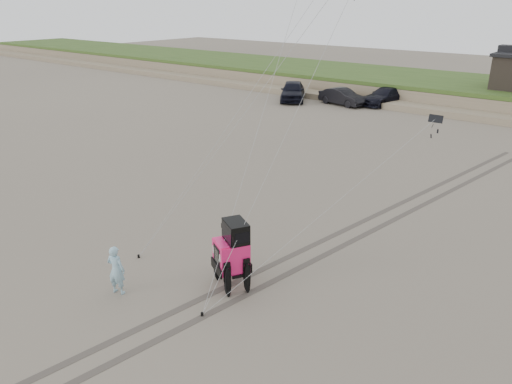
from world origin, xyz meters
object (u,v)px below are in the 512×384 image
truck_a (293,91)px  truck_c (386,96)px  man (116,270)px  jeep (231,261)px  truck_b (342,97)px

truck_a → truck_c: bearing=-7.3°
man → truck_c: bearing=-96.7°
truck_c → jeep: size_ratio=1.08×
truck_c → man: bearing=-64.7°
truck_a → truck_c: (7.42, 3.46, -0.12)m
truck_c → truck_a: bearing=-141.0°
jeep → truck_b: bearing=141.8°
truck_b → jeep: 30.47m
truck_a → truck_b: bearing=-19.1°
truck_a → jeep: bearing=-90.8°
truck_b → truck_c: bearing=-39.9°
truck_b → truck_c: truck_c is taller
man → truck_a: bearing=-82.6°
truck_c → jeep: (9.12, -30.40, 0.14)m
truck_a → man: truck_a is taller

